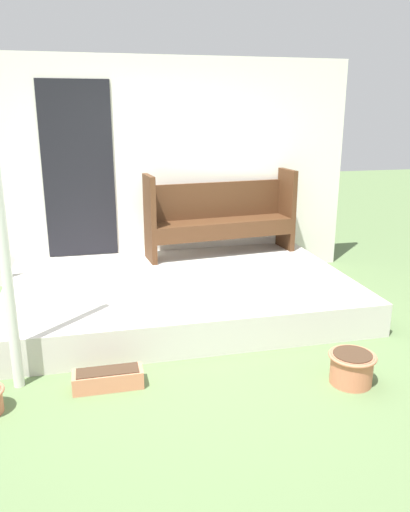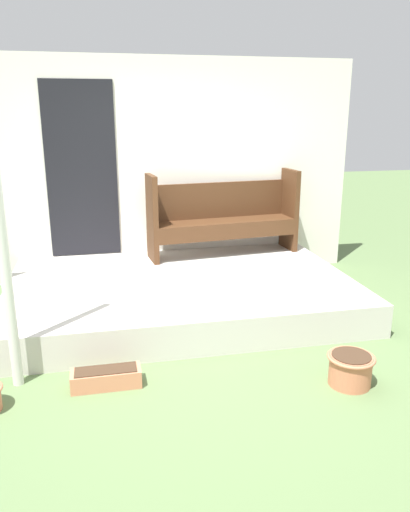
% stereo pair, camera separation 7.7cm
% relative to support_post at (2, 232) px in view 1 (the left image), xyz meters
% --- Properties ---
extents(ground_plane, '(24.00, 24.00, 0.00)m').
position_rel_support_post_xyz_m(ground_plane, '(1.42, 0.11, -1.19)').
color(ground_plane, '#5B7547').
extents(porch_slab, '(3.48, 2.27, 0.32)m').
position_rel_support_post_xyz_m(porch_slab, '(1.46, 1.25, -1.03)').
color(porch_slab, beige).
rests_on(porch_slab, ground_plane).
extents(house_wall, '(4.68, 0.08, 2.60)m').
position_rel_support_post_xyz_m(house_wall, '(1.42, 2.41, 0.11)').
color(house_wall, white).
rests_on(house_wall, ground_plane).
extents(support_post, '(0.08, 0.08, 2.37)m').
position_rel_support_post_xyz_m(support_post, '(0.00, 0.00, 0.00)').
color(support_post, silver).
rests_on(support_post, ground_plane).
extents(bench, '(1.83, 0.58, 0.99)m').
position_rel_support_post_xyz_m(bench, '(2.11, 2.10, -0.37)').
color(bench, '#4C2D19').
rests_on(bench, porch_slab).
extents(flower_pot_middle, '(0.36, 0.36, 0.24)m').
position_rel_support_post_xyz_m(flower_pot_middle, '(2.45, -0.53, -1.05)').
color(flower_pot_middle, '#C67251').
rests_on(flower_pot_middle, ground_plane).
extents(planter_box_rect, '(0.52, 0.19, 0.14)m').
position_rel_support_post_xyz_m(planter_box_rect, '(0.65, -0.18, -1.12)').
color(planter_box_rect, tan).
rests_on(planter_box_rect, ground_plane).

